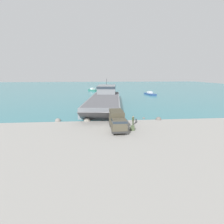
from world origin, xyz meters
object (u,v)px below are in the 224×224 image
object	(u,v)px
soldier_on_ramp	(133,120)
mooring_bollard	(136,120)
moored_boat_b	(150,94)
military_truck	(117,120)
cargo_crate	(132,128)
moored_boat_a	(93,90)
landing_craft	(105,98)

from	to	relation	value
soldier_on_ramp	mooring_bollard	bearing A→B (deg)	-71.55
moored_boat_b	mooring_bollard	distance (m)	47.90
military_truck	soldier_on_ramp	distance (m)	3.72
moored_boat_b	cargo_crate	world-z (taller)	moored_boat_b
mooring_bollard	cargo_crate	xyz separation A→B (m)	(-1.63, -4.47, -0.09)
moored_boat_a	cargo_crate	world-z (taller)	moored_boat_a
landing_craft	cargo_crate	xyz separation A→B (m)	(3.32, -26.73, -1.54)
landing_craft	moored_boat_b	distance (m)	31.31
landing_craft	mooring_bollard	xyz separation A→B (m)	(4.96, -22.26, -1.45)
mooring_bollard	moored_boat_a	bearing A→B (deg)	98.28
military_truck	soldier_on_ramp	bearing A→B (deg)	120.02
landing_craft	cargo_crate	distance (m)	26.98
military_truck	moored_boat_a	distance (m)	70.18
military_truck	soldier_on_ramp	size ratio (longest dim) A/B	3.97
moored_boat_a	moored_boat_b	xyz separation A→B (m)	(26.24, -21.36, -0.04)
military_truck	mooring_bollard	xyz separation A→B (m)	(4.15, 3.65, -1.10)
moored_boat_a	soldier_on_ramp	bearing A→B (deg)	56.90
military_truck	moored_boat_b	size ratio (longest dim) A/B	0.91
moored_boat_a	military_truck	bearing A→B (deg)	54.14
soldier_on_ramp	cargo_crate	world-z (taller)	soldier_on_ramp
moored_boat_a	mooring_bollard	world-z (taller)	moored_boat_a
mooring_bollard	cargo_crate	bearing A→B (deg)	-110.06
military_truck	moored_boat_a	world-z (taller)	military_truck
landing_craft	military_truck	distance (m)	25.93
mooring_bollard	cargo_crate	size ratio (longest dim) A/B	0.96
moored_boat_a	cargo_crate	bearing A→B (deg)	56.11
mooring_bollard	moored_boat_b	bearing A→B (deg)	69.74
moored_boat_a	cargo_crate	distance (m)	71.23
landing_craft	cargo_crate	size ratio (longest dim) A/B	45.82
moored_boat_b	mooring_bollard	xyz separation A→B (m)	(-16.59, -44.94, -0.07)
landing_craft	moored_boat_b	xyz separation A→B (m)	(21.54, 22.67, -1.39)
landing_craft	moored_boat_b	world-z (taller)	landing_craft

